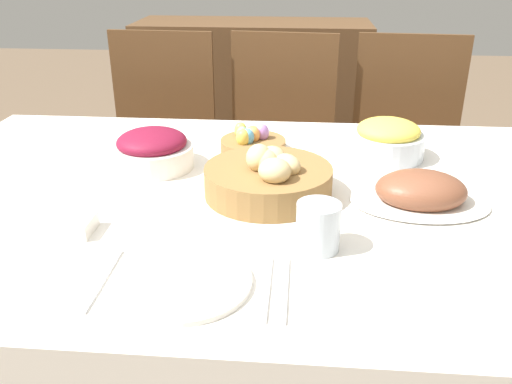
{
  "coord_description": "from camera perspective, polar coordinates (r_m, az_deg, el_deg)",
  "views": [
    {
      "loc": [
        0.1,
        -1.14,
        1.28
      ],
      "look_at": [
        0.01,
        -0.08,
        0.79
      ],
      "focal_mm": 38.0,
      "sensor_mm": 36.0,
      "label": 1
    }
  ],
  "objects": [
    {
      "name": "knife",
      "position": [
        0.92,
        1.17,
        -10.01
      ],
      "size": [
        0.01,
        0.19,
        0.0
      ],
      "rotation": [
        0.0,
        0.0,
        -0.0
      ],
      "color": "silver",
      "rests_on": "dining_table"
    },
    {
      "name": "egg_basket",
      "position": [
        1.5,
        -0.41,
        5.25
      ],
      "size": [
        0.18,
        0.18,
        0.08
      ],
      "color": "olive",
      "rests_on": "dining_table"
    },
    {
      "name": "pineapple_bowl",
      "position": [
        1.5,
        13.68,
        5.4
      ],
      "size": [
        0.2,
        0.2,
        0.11
      ],
      "color": "silver",
      "rests_on": "dining_table"
    },
    {
      "name": "butter_dish",
      "position": [
        1.15,
        -19.66,
        -3.26
      ],
      "size": [
        0.12,
        0.08,
        0.03
      ],
      "color": "silver",
      "rests_on": "dining_table"
    },
    {
      "name": "spoon",
      "position": [
        0.92,
        3.06,
        -10.08
      ],
      "size": [
        0.01,
        0.19,
        0.0
      ],
      "rotation": [
        0.0,
        0.0,
        0.0
      ],
      "color": "silver",
      "rests_on": "dining_table"
    },
    {
      "name": "chair_far_center",
      "position": [
        2.16,
        2.34,
        4.11
      ],
      "size": [
        0.46,
        0.46,
        0.97
      ],
      "rotation": [
        0.0,
        0.0,
        -0.1
      ],
      "color": "brown",
      "rests_on": "ground"
    },
    {
      "name": "sideboard",
      "position": [
        2.96,
        -0.29,
        8.59
      ],
      "size": [
        1.18,
        0.44,
        0.92
      ],
      "color": "brown",
      "rests_on": "ground"
    },
    {
      "name": "drinking_cup",
      "position": [
        1.02,
        6.56,
        -3.63
      ],
      "size": [
        0.08,
        0.08,
        0.09
      ],
      "color": "silver",
      "rests_on": "dining_table"
    },
    {
      "name": "fork",
      "position": [
        0.97,
        -15.8,
        -8.84
      ],
      "size": [
        0.01,
        0.19,
        0.0
      ],
      "rotation": [
        0.0,
        0.0,
        -0.0
      ],
      "color": "silver",
      "rests_on": "dining_table"
    },
    {
      "name": "chair_far_right",
      "position": [
        2.2,
        15.41,
        3.58
      ],
      "size": [
        0.45,
        0.45,
        0.97
      ],
      "rotation": [
        0.0,
        0.0,
        -0.07
      ],
      "color": "brown",
      "rests_on": "ground"
    },
    {
      "name": "bread_basket",
      "position": [
        1.23,
        1.35,
        1.51
      ],
      "size": [
        0.29,
        0.29,
        0.12
      ],
      "color": "olive",
      "rests_on": "dining_table"
    },
    {
      "name": "dining_table",
      "position": [
        1.45,
        -0.29,
        -13.65
      ],
      "size": [
        1.73,
        1.12,
        0.75
      ],
      "color": "white",
      "rests_on": "ground"
    },
    {
      "name": "dinner_plate",
      "position": [
        0.93,
        -7.59,
        -9.38
      ],
      "size": [
        0.23,
        0.23,
        0.01
      ],
      "color": "silver",
      "rests_on": "dining_table"
    },
    {
      "name": "ham_platter",
      "position": [
        1.24,
        16.93,
        -0.05
      ],
      "size": [
        0.31,
        0.21,
        0.08
      ],
      "color": "silver",
      "rests_on": "dining_table"
    },
    {
      "name": "beet_salad_bowl",
      "position": [
        1.41,
        -10.84,
        4.37
      ],
      "size": [
        0.21,
        0.21,
        0.1
      ],
      "color": "silver",
      "rests_on": "dining_table"
    },
    {
      "name": "chair_far_left",
      "position": [
        2.23,
        -10.19,
        4.42
      ],
      "size": [
        0.44,
        0.44,
        0.97
      ],
      "rotation": [
        0.0,
        0.0,
        -0.05
      ],
      "color": "brown",
      "rests_on": "ground"
    }
  ]
}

